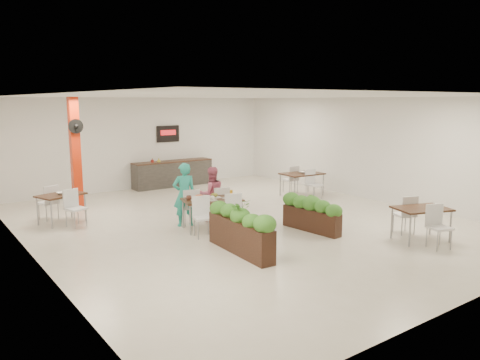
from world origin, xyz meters
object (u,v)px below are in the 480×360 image
at_px(service_counter, 173,173).
at_px(side_table_a, 61,199).
at_px(main_table, 212,203).
at_px(diner_man, 184,195).
at_px(planter_left, 240,228).
at_px(red_column, 76,153).
at_px(side_table_c, 421,213).
at_px(side_table_b, 302,176).
at_px(diner_woman, 212,194).
at_px(planter_right, 311,212).

distance_m(service_counter, side_table_a, 5.65).
relative_size(main_table, diner_man, 1.18).
xyz_separation_m(main_table, planter_left, (-0.51, -1.88, -0.10)).
bearing_deg(diner_man, red_column, -48.37).
height_order(planter_left, side_table_c, planter_left).
height_order(service_counter, diner_man, service_counter).
relative_size(main_table, side_table_a, 1.12).
bearing_deg(side_table_a, side_table_b, -26.08).
bearing_deg(side_table_b, main_table, -155.75).
distance_m(diner_woman, side_table_a, 3.83).
bearing_deg(planter_left, service_counter, 72.08).
distance_m(red_column, diner_man, 3.74).
bearing_deg(planter_right, planter_left, -172.03).
bearing_deg(side_table_a, side_table_c, -64.33).
xyz_separation_m(main_table, diner_woman, (0.41, 0.65, 0.08)).
xyz_separation_m(red_column, side_table_a, (-0.77, -1.17, -1.02)).
bearing_deg(main_table, diner_woman, 57.80).
bearing_deg(diner_woman, main_table, 72.59).
xyz_separation_m(diner_woman, side_table_a, (-3.21, 2.08, -0.09)).
bearing_deg(diner_woman, diner_man, 14.79).
height_order(planter_right, side_table_c, side_table_c).
xyz_separation_m(side_table_a, side_table_c, (6.07, -6.26, 0.00)).
distance_m(side_table_a, side_table_c, 8.72).
relative_size(red_column, main_table, 1.70).
bearing_deg(planter_right, diner_woman, 122.79).
xyz_separation_m(main_table, side_table_c, (3.27, -3.53, -0.01)).
bearing_deg(side_table_a, diner_man, -59.15).
relative_size(planter_right, side_table_c, 1.02).
distance_m(main_table, side_table_a, 3.91).
bearing_deg(side_table_c, side_table_b, 94.95).
height_order(main_table, side_table_a, same).
height_order(main_table, planter_left, planter_left).
bearing_deg(red_column, planter_left, -75.20).
distance_m(red_column, diner_woman, 4.17).
bearing_deg(red_column, main_table, -62.47).
bearing_deg(planter_left, planter_right, 7.97).
bearing_deg(service_counter, diner_man, -114.74).
bearing_deg(side_table_c, diner_woman, 143.53).
relative_size(diner_woman, planter_right, 0.83).
xyz_separation_m(red_column, planter_left, (1.53, -5.78, -1.11)).
bearing_deg(service_counter, red_column, -155.00).
distance_m(diner_man, side_table_b, 5.12).
bearing_deg(service_counter, side_table_b, -56.76).
bearing_deg(service_counter, planter_left, -107.92).
bearing_deg(side_table_a, main_table, -62.67).
height_order(diner_woman, planter_right, diner_woman).
bearing_deg(diner_woman, side_table_b, -150.77).
xyz_separation_m(service_counter, diner_woman, (-1.56, -5.11, 0.22)).
bearing_deg(main_table, diner_man, 120.84).
distance_m(planter_right, side_table_b, 4.31).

